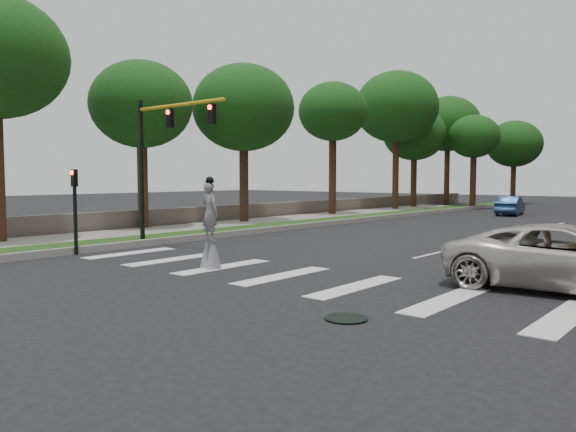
{
  "coord_description": "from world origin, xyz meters",
  "views": [
    {
      "loc": [
        9.4,
        -11.51,
        2.94
      ],
      "look_at": [
        -2.0,
        2.1,
        1.7
      ],
      "focal_mm": 35.0,
      "sensor_mm": 36.0,
      "label": 1
    }
  ],
  "objects": [
    {
      "name": "traffic_signal",
      "position": [
        -9.78,
        3.0,
        4.15
      ],
      "size": [
        5.3,
        0.23,
        6.2
      ],
      "color": "black",
      "rests_on": "ground"
    },
    {
      "name": "tree_1",
      "position": [
        -16.28,
        6.82,
        6.8
      ],
      "size": [
        5.51,
        5.51,
        9.19
      ],
      "color": "#321F14",
      "rests_on": "ground"
    },
    {
      "name": "secondary_signal",
      "position": [
        -10.3,
        -0.5,
        1.95
      ],
      "size": [
        0.25,
        0.21,
        3.23
      ],
      "color": "black",
      "rests_on": "ground"
    },
    {
      "name": "car_mid",
      "position": [
        -5.14,
        32.46,
        0.73
      ],
      "size": [
        2.25,
        4.64,
        1.46
      ],
      "primitive_type": "imported",
      "rotation": [
        0.0,
        0.0,
        3.3
      ],
      "color": "navy",
      "rests_on": "ground"
    },
    {
      "name": "tree_4",
      "position": [
        -14.89,
        32.1,
        8.95
      ],
      "size": [
        7.23,
        7.23,
        12.06
      ],
      "color": "#321F14",
      "rests_on": "ground"
    },
    {
      "name": "stilt_performer",
      "position": [
        -4.0,
        0.6,
        1.21
      ],
      "size": [
        0.84,
        0.56,
        2.96
      ],
      "rotation": [
        0.0,
        0.0,
        3.02
      ],
      "color": "#321F14",
      "rests_on": "ground"
    },
    {
      "name": "suv_crossing",
      "position": [
        5.8,
        4.05,
        0.86
      ],
      "size": [
        6.35,
        3.31,
        1.71
      ],
      "primitive_type": "imported",
      "rotation": [
        0.0,
        0.0,
        1.65
      ],
      "color": "beige",
      "rests_on": "ground"
    },
    {
      "name": "tree_6",
      "position": [
        -10.75,
        39.1,
        6.57
      ],
      "size": [
        4.63,
        4.63,
        8.61
      ],
      "color": "#321F14",
      "rests_on": "ground"
    },
    {
      "name": "grass_median",
      "position": [
        -11.5,
        20.0,
        0.12
      ],
      "size": [
        2.0,
        60.0,
        0.25
      ],
      "primitive_type": "cube",
      "color": "#1B3C11",
      "rests_on": "ground"
    },
    {
      "name": "manhole",
      "position": [
        3.0,
        -2.0,
        0.02
      ],
      "size": [
        0.9,
        0.9,
        0.04
      ],
      "primitive_type": "cylinder",
      "color": "black",
      "rests_on": "ground"
    },
    {
      "name": "tree_5",
      "position": [
        -15.85,
        44.75,
        8.45
      ],
      "size": [
        6.77,
        6.77,
        11.37
      ],
      "color": "#321F14",
      "rests_on": "ground"
    },
    {
      "name": "sidewalk_left",
      "position": [
        -14.5,
        10.0,
        0.09
      ],
      "size": [
        4.0,
        60.0,
        0.18
      ],
      "primitive_type": "cube",
      "color": "gray",
      "rests_on": "ground"
    },
    {
      "name": "stone_wall",
      "position": [
        -17.0,
        22.0,
        0.55
      ],
      "size": [
        0.5,
        56.0,
        1.1
      ],
      "primitive_type": "cube",
      "color": "#57524B",
      "rests_on": "ground"
    },
    {
      "name": "tree_2",
      "position": [
        -15.13,
        13.5,
        7.16
      ],
      "size": [
        6.31,
        6.31,
        9.88
      ],
      "color": "#321F14",
      "rests_on": "ground"
    },
    {
      "name": "tree_3",
      "position": [
        -15.05,
        22.87,
        7.71
      ],
      "size": [
        5.14,
        5.14,
        9.97
      ],
      "color": "#321F14",
      "rests_on": "ground"
    },
    {
      "name": "tree_7",
      "position": [
        -11.26,
        51.71,
        6.51
      ],
      "size": [
        5.97,
        5.97,
        9.08
      ],
      "color": "#321F14",
      "rests_on": "ground"
    },
    {
      "name": "ground_plane",
      "position": [
        0.0,
        0.0,
        0.0
      ],
      "size": [
        160.0,
        160.0,
        0.0
      ],
      "primitive_type": "plane",
      "color": "black",
      "rests_on": "ground"
    },
    {
      "name": "median_curb",
      "position": [
        -10.45,
        20.0,
        0.14
      ],
      "size": [
        0.2,
        60.0,
        0.28
      ],
      "primitive_type": "cube",
      "color": "#969691",
      "rests_on": "ground"
    },
    {
      "name": "tree_8",
      "position": [
        -15.39,
        36.43,
        6.9
      ],
      "size": [
        5.81,
        5.81,
        9.41
      ],
      "color": "#321F14",
      "rests_on": "ground"
    }
  ]
}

